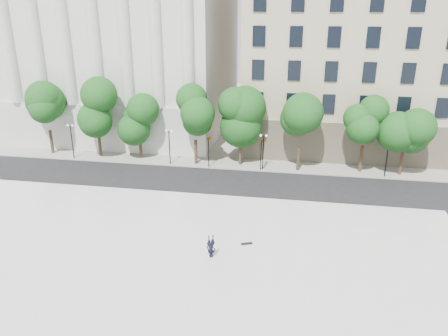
{
  "coord_description": "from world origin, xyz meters",
  "views": [
    {
      "loc": [
        8.57,
        -23.54,
        17.51
      ],
      "look_at": [
        2.85,
        10.0,
        4.76
      ],
      "focal_mm": 35.0,
      "sensor_mm": 36.0,
      "label": 1
    }
  ],
  "objects_px": {
    "traffic_light_east": "(261,140)",
    "skateboard": "(247,244)",
    "person_lying": "(211,254)",
    "traffic_light_west": "(208,136)"
  },
  "relations": [
    {
      "from": "traffic_light_east",
      "to": "skateboard",
      "type": "relative_size",
      "value": 4.75
    },
    {
      "from": "traffic_light_east",
      "to": "person_lying",
      "type": "relative_size",
      "value": 2.4
    },
    {
      "from": "traffic_light_east",
      "to": "person_lying",
      "type": "height_order",
      "value": "traffic_light_east"
    },
    {
      "from": "traffic_light_east",
      "to": "skateboard",
      "type": "distance_m",
      "value": 17.24
    },
    {
      "from": "person_lying",
      "to": "skateboard",
      "type": "bearing_deg",
      "value": 20.33
    },
    {
      "from": "traffic_light_west",
      "to": "person_lying",
      "type": "distance_m",
      "value": 19.84
    },
    {
      "from": "traffic_light_west",
      "to": "person_lying",
      "type": "bearing_deg",
      "value": -77.93
    },
    {
      "from": "person_lying",
      "to": "traffic_light_west",
      "type": "bearing_deg",
      "value": 78.6
    },
    {
      "from": "traffic_light_east",
      "to": "skateboard",
      "type": "xyz_separation_m",
      "value": [
        0.49,
        -16.95,
        -3.12
      ]
    },
    {
      "from": "traffic_light_west",
      "to": "person_lying",
      "type": "height_order",
      "value": "traffic_light_west"
    }
  ]
}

